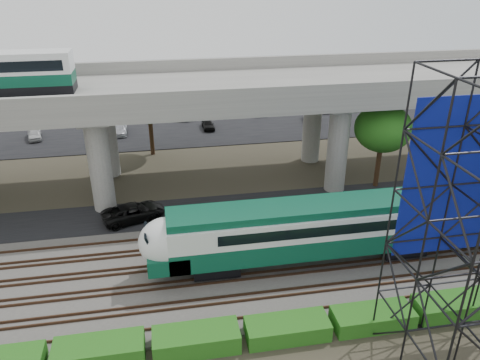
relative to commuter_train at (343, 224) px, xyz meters
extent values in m
plane|color=#474233|center=(-6.48, -2.00, -2.88)|extent=(140.00, 140.00, 0.00)
cube|color=slate|center=(-6.48, 0.00, -2.78)|extent=(90.00, 12.00, 0.20)
cube|color=black|center=(-6.48, 8.50, -2.84)|extent=(90.00, 5.00, 0.08)
cube|color=black|center=(-6.48, 32.00, -2.84)|extent=(90.00, 18.00, 0.08)
cube|color=#4B5F7C|center=(-6.48, 54.00, -2.87)|extent=(140.00, 40.00, 0.03)
cube|color=#472D1E|center=(-6.48, -4.72, -2.60)|extent=(90.00, 0.08, 0.16)
cube|color=#472D1E|center=(-6.48, -3.28, -2.60)|extent=(90.00, 0.08, 0.16)
cube|color=#472D1E|center=(-6.48, -2.72, -2.60)|extent=(90.00, 0.08, 0.16)
cube|color=#472D1E|center=(-6.48, -1.28, -2.60)|extent=(90.00, 0.08, 0.16)
cube|color=#472D1E|center=(-6.48, -0.72, -2.60)|extent=(90.00, 0.08, 0.16)
cube|color=#472D1E|center=(-6.48, 0.72, -2.60)|extent=(90.00, 0.08, 0.16)
cube|color=#472D1E|center=(-6.48, 1.28, -2.60)|extent=(90.00, 0.08, 0.16)
cube|color=#472D1E|center=(-6.48, 2.72, -2.60)|extent=(90.00, 0.08, 0.16)
cube|color=#472D1E|center=(-6.48, 3.28, -2.60)|extent=(90.00, 0.08, 0.16)
cube|color=#472D1E|center=(-6.48, 4.72, -2.60)|extent=(90.00, 0.08, 0.16)
cube|color=black|center=(-8.62, 0.00, -2.07)|extent=(3.00, 2.20, 0.90)
cube|color=black|center=(4.38, 0.00, -2.07)|extent=(3.00, 2.20, 0.90)
cube|color=#0A4932|center=(-2.12, 0.00, -0.92)|extent=(19.00, 3.00, 1.40)
cube|color=silver|center=(-2.12, 0.00, 0.53)|extent=(19.00, 3.00, 1.50)
cube|color=#0A4932|center=(-2.12, 0.00, 1.53)|extent=(19.00, 2.60, 0.50)
cube|color=black|center=(-1.12, 0.00, 0.58)|extent=(15.00, 3.06, 0.70)
ellipsoid|color=silver|center=(-11.62, 0.00, -0.02)|extent=(3.60, 3.00, 3.20)
cube|color=#0A4932|center=(-11.62, 0.00, -1.07)|extent=(2.60, 3.00, 1.10)
cube|color=black|center=(-12.72, 0.00, 0.48)|extent=(0.48, 2.00, 1.09)
cube|color=#9E9B93|center=(-6.48, 14.00, 5.72)|extent=(80.00, 12.00, 1.20)
cube|color=#9E9B93|center=(-6.48, 8.25, 6.87)|extent=(80.00, 0.50, 1.10)
cube|color=#9E9B93|center=(-6.48, 19.75, 6.87)|extent=(80.00, 0.50, 1.10)
cylinder|color=#9E9B93|center=(-16.48, 10.50, 1.12)|extent=(1.80, 1.80, 8.00)
cylinder|color=#9E9B93|center=(-16.48, 17.50, 1.12)|extent=(1.80, 1.80, 8.00)
cube|color=#9E9B93|center=(-16.48, 14.00, 4.82)|extent=(2.40, 9.00, 0.60)
cylinder|color=#9E9B93|center=(3.52, 10.50, 1.12)|extent=(1.80, 1.80, 8.00)
cylinder|color=#9E9B93|center=(3.52, 17.50, 1.12)|extent=(1.80, 1.80, 8.00)
cube|color=#9E9B93|center=(3.52, 14.00, 4.82)|extent=(2.40, 9.00, 0.60)
cylinder|color=#9E9B93|center=(21.52, 17.50, 1.12)|extent=(1.80, 1.80, 8.00)
cube|color=#1A5C15|center=(-15.48, -6.30, -2.28)|extent=(4.60, 1.80, 1.20)
cube|color=#1A5C15|center=(-10.48, -6.30, -2.31)|extent=(4.60, 1.80, 1.15)
cube|color=#1A5C15|center=(-5.48, -6.30, -2.37)|extent=(4.60, 1.80, 1.03)
cube|color=#1A5C15|center=(-0.48, -6.30, -2.38)|extent=(4.60, 1.80, 1.01)
cube|color=#1A5C15|center=(4.52, -6.30, -2.32)|extent=(4.60, 1.80, 1.12)
cylinder|color=#382314|center=(7.52, 10.50, -0.48)|extent=(0.44, 0.44, 4.80)
ellipsoid|color=#1A5C15|center=(7.52, 10.50, 2.72)|extent=(4.94, 4.94, 4.18)
cylinder|color=#382314|center=(-12.48, 22.00, -0.48)|extent=(0.44, 0.44, 4.80)
ellipsoid|color=#1A5C15|center=(-12.48, 22.00, 2.72)|extent=(4.94, 4.94, 4.18)
imported|color=black|center=(-14.09, 8.08, -2.12)|extent=(5.39, 3.69, 1.37)
imported|color=silver|center=(-25.81, 29.00, -2.20)|extent=(2.18, 3.74, 1.19)
imported|color=#A5A8AD|center=(-18.54, 34.00, -2.18)|extent=(1.59, 3.88, 1.25)
imported|color=#B5B6BD|center=(-16.17, 29.00, -2.26)|extent=(1.63, 3.80, 1.09)
imported|color=silver|center=(-8.01, 34.00, -2.18)|extent=(2.91, 4.80, 1.24)
imported|color=black|center=(-5.73, 29.00, -2.23)|extent=(1.43, 3.38, 1.14)
imported|color=silver|center=(1.59, 34.00, -2.15)|extent=(2.03, 4.15, 1.31)
imported|color=white|center=(7.52, 29.00, -2.18)|extent=(2.27, 4.46, 1.24)
imported|color=#939499|center=(10.56, 34.00, -2.18)|extent=(2.55, 4.70, 1.25)
camera|label=1|loc=(-11.51, -25.19, 16.04)|focal=35.00mm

